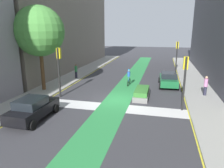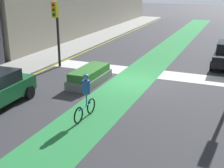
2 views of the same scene
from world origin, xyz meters
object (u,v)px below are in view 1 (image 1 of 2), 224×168
(pedestrian_sidewalk_left_a, at_px, (76,71))
(car_black_left_near, at_px, (33,109))
(cyclist_in_lane, at_px, (129,77))
(pedestrian_sidewalk_right_a, at_px, (206,85))
(traffic_signal_near_left, at_px, (59,63))
(traffic_signal_near_right, at_px, (185,73))
(median_planter, at_px, (142,93))
(traffic_signal_far_right, at_px, (177,51))
(street_tree_near, at_px, (39,31))
(car_green_right_far, at_px, (168,79))

(pedestrian_sidewalk_left_a, bearing_deg, car_black_left_near, -80.71)
(cyclist_in_lane, bearing_deg, pedestrian_sidewalk_right_a, -17.32)
(pedestrian_sidewalk_right_a, bearing_deg, traffic_signal_near_left, -166.65)
(traffic_signal_near_right, distance_m, car_black_left_near, 11.32)
(traffic_signal_near_right, xyz_separation_m, median_planter, (-3.38, 2.20, -2.50))
(traffic_signal_near_left, bearing_deg, car_black_left_near, -83.79)
(pedestrian_sidewalk_right_a, bearing_deg, traffic_signal_far_right, 101.68)
(street_tree_near, height_order, median_planter, street_tree_near)
(car_green_right_far, distance_m, street_tree_near, 14.21)
(traffic_signal_far_right, relative_size, pedestrian_sidewalk_left_a, 2.57)
(pedestrian_sidewalk_left_a, bearing_deg, traffic_signal_far_right, 27.80)
(car_black_left_near, distance_m, street_tree_near, 8.83)
(traffic_signal_far_right, distance_m, pedestrian_sidewalk_left_a, 14.12)
(traffic_signal_far_right, bearing_deg, median_planter, -106.36)
(car_black_left_near, distance_m, pedestrian_sidewalk_right_a, 15.01)
(traffic_signal_near_right, height_order, traffic_signal_far_right, traffic_signal_far_right)
(traffic_signal_near_left, xyz_separation_m, cyclist_in_lane, (5.53, 5.46, -2.18))
(car_green_right_far, bearing_deg, traffic_signal_near_right, -82.11)
(street_tree_near, relative_size, median_planter, 2.51)
(pedestrian_sidewalk_right_a, xyz_separation_m, median_planter, (-5.68, -1.68, -0.68))
(car_black_left_near, relative_size, median_planter, 1.29)
(traffic_signal_near_right, relative_size, cyclist_in_lane, 2.23)
(traffic_signal_far_right, distance_m, pedestrian_sidewalk_right_a, 10.79)
(pedestrian_sidewalk_left_a, xyz_separation_m, median_planter, (8.82, -5.54, -0.64))
(traffic_signal_near_left, height_order, cyclist_in_lane, traffic_signal_near_left)
(cyclist_in_lane, relative_size, street_tree_near, 0.23)
(traffic_signal_near_right, height_order, pedestrian_sidewalk_right_a, traffic_signal_near_right)
(street_tree_near, bearing_deg, traffic_signal_far_right, 42.10)
(cyclist_in_lane, distance_m, pedestrian_sidewalk_left_a, 7.11)
(pedestrian_sidewalk_right_a, height_order, street_tree_near, street_tree_near)
(traffic_signal_far_right, relative_size, car_green_right_far, 1.04)
(car_black_left_near, bearing_deg, pedestrian_sidewalk_right_a, 33.55)
(traffic_signal_near_left, xyz_separation_m, street_tree_near, (-2.55, 1.30, 2.76))
(car_green_right_far, height_order, car_black_left_near, same)
(cyclist_in_lane, height_order, median_planter, cyclist_in_lane)
(street_tree_near, bearing_deg, traffic_signal_near_right, -8.89)
(traffic_signal_near_right, xyz_separation_m, pedestrian_sidewalk_right_a, (2.31, 3.88, -1.83))
(traffic_signal_far_right, bearing_deg, car_black_left_near, -119.03)
(cyclist_in_lane, relative_size, median_planter, 0.57)
(traffic_signal_near_left, xyz_separation_m, car_green_right_far, (9.82, 6.09, -2.35))
(pedestrian_sidewalk_left_a, relative_size, street_tree_near, 0.21)
(traffic_signal_far_right, relative_size, median_planter, 1.37)
(car_green_right_far, height_order, street_tree_near, street_tree_near)
(cyclist_in_lane, distance_m, street_tree_near, 10.34)
(traffic_signal_far_right, relative_size, car_black_left_near, 1.06)
(traffic_signal_far_right, xyz_separation_m, car_green_right_far, (-1.11, -7.39, -2.32))
(traffic_signal_far_right, bearing_deg, pedestrian_sidewalk_left_a, -152.20)
(car_black_left_near, relative_size, pedestrian_sidewalk_left_a, 2.42)
(traffic_signal_near_right, xyz_separation_m, traffic_signal_near_left, (-10.77, 0.78, 0.24))
(traffic_signal_near_left, distance_m, car_green_right_far, 11.79)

